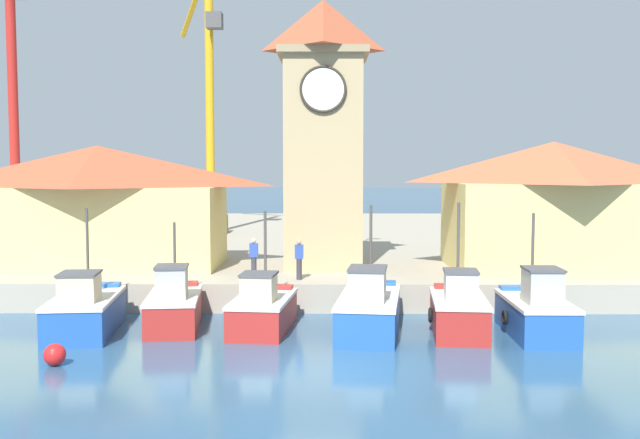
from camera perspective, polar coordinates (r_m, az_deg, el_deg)
ground_plane at (r=21.15m, az=-0.57°, el=-11.64°), size 300.00×300.00×0.00m
quay_wharf at (r=48.79m, az=0.04°, el=-1.81°), size 120.00×40.00×1.14m
fishing_boat_far_left at (r=26.97m, az=-17.47°, el=-6.63°), size 2.49×4.76×4.26m
fishing_boat_left_outer at (r=26.98m, az=-11.08°, el=-6.49°), size 2.21×4.36×3.70m
fishing_boat_left_inner at (r=26.18m, az=-4.40°, el=-6.86°), size 2.28×4.25×4.14m
fishing_boat_mid_left at (r=25.85m, az=3.76°, el=-6.83°), size 2.63×5.45×4.35m
fishing_boat_center at (r=26.05m, az=10.52°, el=-6.84°), size 2.15×4.22×4.46m
fishing_boat_mid_right at (r=26.40m, az=16.14°, el=-6.77°), size 2.01×4.34×4.11m
clock_tower at (r=33.31m, az=0.25°, el=6.98°), size 3.88×3.88×13.40m
warehouse_left at (r=35.18m, az=-16.56°, el=1.09°), size 11.33×5.69×5.44m
warehouse_right at (r=34.25m, az=17.31°, el=1.12°), size 9.20×6.69×5.59m
port_crane_near at (r=50.11m, az=-8.42°, el=6.17°), size 4.01×7.49×17.73m
port_crane_far at (r=47.53m, az=-22.34°, el=6.46°), size 5.75×8.38×17.53m
mooring_buoy at (r=23.12m, az=-19.56°, el=-9.68°), size 0.64×0.64×0.64m
dock_worker_near_tower at (r=29.96m, az=-1.60°, el=-3.00°), size 0.34×0.22×1.62m
dock_worker_along_quay at (r=30.56m, az=-5.07°, el=-2.87°), size 0.34×0.22×1.62m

